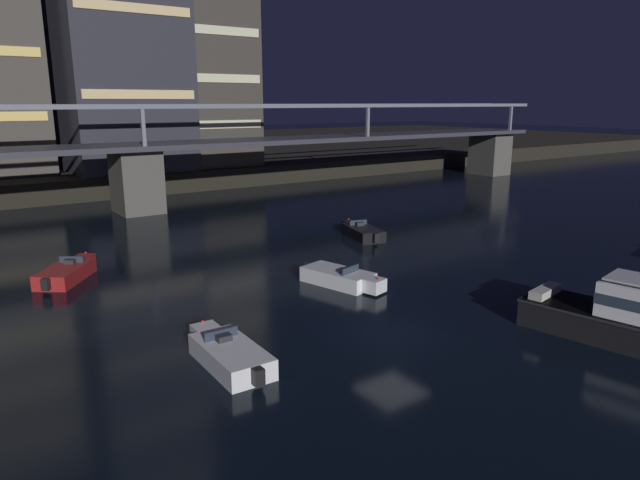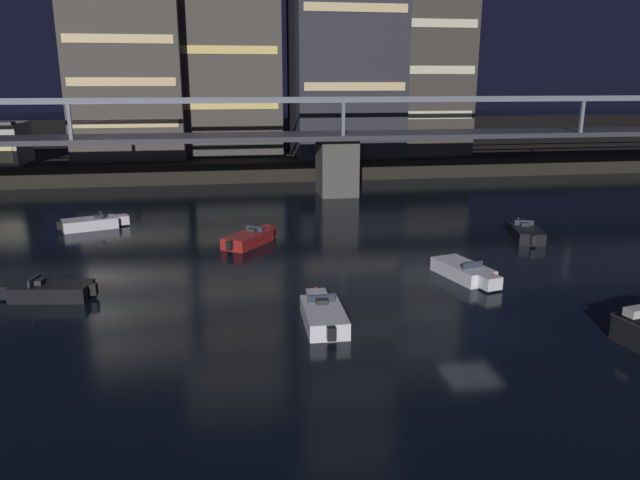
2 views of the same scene
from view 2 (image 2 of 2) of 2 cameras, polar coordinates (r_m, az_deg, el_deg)
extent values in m
plane|color=black|center=(28.81, 14.39, -8.02)|extent=(400.00, 400.00, 0.00)
cube|color=black|center=(106.87, -3.32, 9.62)|extent=(240.00, 80.00, 2.20)
cube|color=#4C4944|center=(59.47, 1.61, 7.00)|extent=(3.60, 4.40, 5.55)
cube|color=#33333D|center=(59.12, 1.63, 9.88)|extent=(101.48, 6.40, 0.45)
cube|color=slate|center=(56.08, 2.23, 13.10)|extent=(101.48, 0.36, 0.36)
cube|color=slate|center=(61.77, 1.13, 13.28)|extent=(101.48, 0.36, 0.36)
cube|color=slate|center=(56.49, -22.69, 10.37)|extent=(0.30, 0.30, 3.20)
cube|color=slate|center=(56.15, 2.21, 11.47)|extent=(0.30, 0.30, 3.20)
cube|color=slate|center=(65.23, 23.62, 10.74)|extent=(0.30, 0.30, 3.20)
cube|color=#423D38|center=(73.24, -17.88, 15.81)|extent=(12.12, 9.77, 21.55)
cube|color=beige|center=(68.47, -18.03, 10.48)|extent=(11.15, 0.10, 0.90)
cube|color=beige|center=(68.33, -18.32, 14.08)|extent=(11.15, 0.10, 0.90)
cube|color=beige|center=(68.45, -18.63, 17.68)|extent=(11.15, 0.10, 0.90)
cube|color=#423D38|center=(75.73, -9.21, 19.52)|extent=(12.84, 9.87, 30.12)
cube|color=#F2D172|center=(70.54, -8.87, 12.53)|extent=(11.82, 0.10, 0.90)
cube|color=#F2D172|center=(70.56, -9.08, 17.42)|extent=(11.82, 0.10, 0.90)
cube|color=beige|center=(67.67, 3.37, 14.35)|extent=(11.29, 0.10, 0.90)
cube|color=beige|center=(68.07, 3.48, 21.20)|extent=(11.29, 0.10, 0.90)
cube|color=#38332D|center=(77.41, 9.24, 17.41)|extent=(9.94, 13.69, 24.73)
cube|color=beige|center=(70.91, 10.76, 11.58)|extent=(9.14, 0.10, 0.90)
cube|color=beige|center=(70.82, 10.96, 15.58)|extent=(9.14, 0.10, 0.90)
cube|color=beige|center=(71.06, 11.17, 19.56)|extent=(9.14, 0.10, 0.90)
cube|color=black|center=(34.24, -24.10, -4.45)|extent=(4.14, 2.36, 0.80)
cube|color=black|center=(35.25, -27.71, -4.26)|extent=(1.04, 1.11, 0.70)
cube|color=#283342|center=(34.41, -25.50, -3.50)|extent=(0.30, 1.35, 0.36)
cube|color=#262628|center=(34.33, -25.11, -3.61)|extent=(0.48, 0.61, 0.24)
cube|color=black|center=(33.41, -20.72, -4.39)|extent=(0.41, 0.41, 0.60)
cube|color=black|center=(45.39, 18.99, 0.61)|extent=(2.72, 4.24, 0.80)
cube|color=black|center=(47.65, 18.34, 1.38)|extent=(1.18, 1.12, 0.70)
cube|color=#283342|center=(46.06, 18.81, 1.57)|extent=(1.33, 0.43, 0.36)
cube|color=#262628|center=(45.83, 18.88, 1.42)|extent=(0.64, 0.53, 0.24)
cube|color=black|center=(43.34, 19.65, 0.03)|extent=(0.44, 0.44, 0.60)
sphere|color=red|center=(47.79, 18.32, 1.95)|extent=(0.12, 0.12, 0.12)
cube|color=maroon|center=(41.60, -6.87, 0.07)|extent=(3.78, 4.21, 0.80)
cube|color=maroon|center=(43.52, -5.10, 0.86)|extent=(1.33, 1.31, 0.70)
cube|color=#283342|center=(42.14, -6.25, 1.10)|extent=(1.14, 0.89, 0.36)
cube|color=#262628|center=(41.95, -6.43, 0.94)|extent=(0.69, 0.66, 0.24)
cube|color=black|center=(39.88, -8.61, -0.50)|extent=(0.50, 0.50, 0.60)
sphere|color=red|center=(43.63, -4.94, 1.48)|extent=(0.12, 0.12, 0.12)
cube|color=silver|center=(35.52, 13.40, -2.85)|extent=(2.73, 4.24, 0.80)
cube|color=silver|center=(33.74, 15.85, -3.88)|extent=(1.18, 1.12, 0.70)
cube|color=#283342|center=(34.72, 14.30, -2.32)|extent=(1.33, 0.44, 0.36)
cube|color=#262628|center=(34.92, 14.04, -2.30)|extent=(0.64, 0.53, 0.24)
cube|color=black|center=(37.15, 11.42, -1.79)|extent=(0.44, 0.44, 0.60)
sphere|color=red|center=(33.42, 16.18, -3.30)|extent=(0.12, 0.12, 0.12)
cube|color=silver|center=(49.05, -21.01, 1.46)|extent=(4.29, 2.99, 0.80)
cube|color=silver|center=(49.38, -18.27, 1.85)|extent=(1.18, 1.23, 0.70)
cube|color=#283342|center=(49.04, -20.10, 2.24)|extent=(0.54, 1.31, 0.36)
cube|color=#262628|center=(49.01, -20.38, 2.13)|extent=(0.56, 0.66, 0.24)
cube|color=black|center=(48.81, -23.52, 1.26)|extent=(0.46, 0.46, 0.60)
sphere|color=red|center=(49.34, -18.02, 2.37)|extent=(0.12, 0.12, 0.12)
cube|color=silver|center=(28.02, 0.36, -7.30)|extent=(1.88, 3.94, 0.80)
cube|color=silver|center=(30.22, -0.32, -5.50)|extent=(1.01, 0.92, 0.70)
cube|color=#283342|center=(28.59, 0.11, -5.59)|extent=(1.35, 0.13, 0.36)
cube|color=#262628|center=(28.38, 0.19, -5.87)|extent=(0.57, 0.41, 0.24)
cube|color=black|center=(26.02, 1.08, -8.88)|extent=(0.37, 0.37, 0.60)
sphere|color=red|center=(30.31, -0.38, -4.58)|extent=(0.12, 0.12, 0.12)
camera|label=1|loc=(8.91, -35.76, 2.68)|focal=31.76mm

